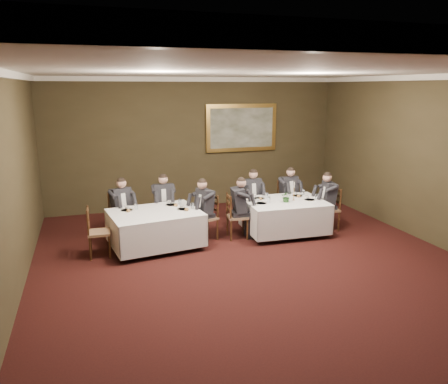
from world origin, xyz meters
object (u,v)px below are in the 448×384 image
table_second (155,226)px  chair_main_backright (287,209)px  chair_main_endright (329,217)px  chair_main_backleft (251,212)px  candlestick (294,193)px  diner_main_endleft (237,215)px  chair_sec_endleft (99,242)px  diner_sec_backright (164,210)px  chair_sec_backright (164,219)px  diner_sec_endright (206,217)px  chair_main_endleft (237,225)px  painting (241,128)px  diner_main_endright (329,208)px  diner_main_backright (288,200)px  diner_main_backleft (251,203)px  diner_sec_backleft (121,215)px  table_main (284,214)px  chair_sec_backleft (122,225)px  chair_sec_endright (206,227)px  centerpiece (287,196)px

table_second → chair_main_backright: chair_main_backright is taller
chair_main_endright → chair_main_backleft: bearing=66.6°
chair_main_backleft → candlestick: size_ratio=2.31×
diner_main_endleft → chair_sec_endleft: bearing=-80.0°
diner_main_endleft → diner_sec_backright: same height
chair_sec_backright → chair_sec_endleft: same height
chair_main_backleft → diner_sec_endright: (-1.35, -0.76, 0.23)m
chair_main_endleft → painting: painting is taller
chair_main_backright → chair_sec_backright: bearing=-7.5°
candlestick → chair_main_backright: bearing=71.8°
table_second → candlestick: bearing=-0.2°
diner_main_endright → diner_sec_endright: size_ratio=1.00×
diner_main_endleft → painting: bearing=164.9°
diner_main_backright → candlestick: diner_main_backright is taller
chair_main_backright → candlestick: (-0.30, -0.90, 0.64)m
diner_main_backright → diner_sec_endright: size_ratio=1.00×
diner_main_backleft → chair_sec_backright: size_ratio=1.35×
diner_main_endright → table_second: bearing=97.8°
chair_main_backright → chair_main_endright: same height
chair_main_endright → painting: size_ratio=0.49×
chair_sec_endleft → diner_sec_backleft: bearing=154.7°
chair_main_endright → chair_main_backright: bearing=41.7°
table_main → diner_sec_backleft: size_ratio=1.35×
diner_main_endleft → painting: size_ratio=0.66×
diner_sec_endright → diner_main_backleft: bearing=-78.4°
chair_main_backright → diner_sec_backright: bearing=-7.3°
diner_main_backleft → chair_main_backright: (0.95, -0.02, -0.23)m
chair_main_endright → diner_main_endright: (-0.01, 0.00, 0.23)m
diner_main_endright → chair_sec_backright: diner_main_endright is taller
chair_main_backleft → diner_sec_backleft: bearing=-0.1°
diner_main_backright → diner_sec_backright: bearing=-7.5°
diner_main_endleft → chair_main_endright: (2.23, -0.09, -0.23)m
diner_sec_backright → diner_sec_endright: (0.77, -0.81, 0.00)m
diner_main_backleft → diner_sec_backright: size_ratio=1.00×
diner_main_backright → chair_sec_backleft: diner_main_backright is taller
chair_sec_backleft → chair_main_backleft: bearing=158.9°
chair_sec_endright → candlestick: (2.00, -0.18, 0.64)m
chair_sec_backleft → chair_sec_backright: (0.97, 0.14, 0.00)m
chair_main_endright → chair_sec_backright: same height
chair_sec_endright → diner_main_backleft: bearing=-78.3°
chair_main_backleft → chair_sec_endleft: size_ratio=1.00×
diner_main_backleft → candlestick: 1.21m
chair_main_endright → diner_sec_backleft: bearing=87.7°
diner_sec_endright → diner_main_endleft: bearing=-117.5°
chair_sec_endleft → diner_main_backleft: bearing=108.9°
chair_main_backleft → chair_sec_backright: 2.12m
candlestick → centerpiece: bearing=-157.4°
diner_sec_backleft → painting: painting is taller
candlestick → painting: 3.15m
diner_main_endleft → chair_sec_endright: diner_main_endleft is taller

